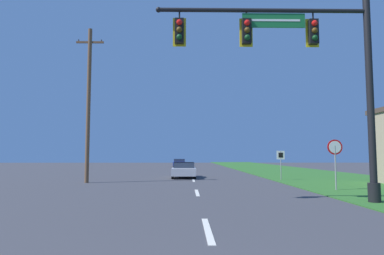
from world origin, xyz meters
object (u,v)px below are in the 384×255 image
(signal_mast, at_px, (312,68))
(car_ahead, at_px, (184,170))
(stop_sign, at_px, (335,153))
(utility_pole_near, at_px, (89,102))
(far_car, at_px, (179,163))
(route_sign_post, at_px, (281,159))

(signal_mast, distance_m, car_ahead, 16.03)
(stop_sign, relative_size, utility_pole_near, 0.25)
(far_car, bearing_deg, car_ahead, -88.01)
(car_ahead, bearing_deg, route_sign_post, -25.47)
(utility_pole_near, bearing_deg, signal_mast, -40.73)
(stop_sign, distance_m, route_sign_post, 6.96)
(stop_sign, bearing_deg, far_car, 103.75)
(signal_mast, xyz_separation_m, car_ahead, (-4.94, 14.58, -4.45))
(car_ahead, xyz_separation_m, stop_sign, (7.64, -10.14, 1.26))
(route_sign_post, bearing_deg, stop_sign, -83.12)
(utility_pole_near, bearing_deg, route_sign_post, 7.69)
(signal_mast, height_order, far_car, signal_mast)
(car_ahead, relative_size, route_sign_post, 2.24)
(signal_mast, xyz_separation_m, route_sign_post, (1.87, 11.34, -3.53))
(signal_mast, height_order, route_sign_post, signal_mast)
(car_ahead, xyz_separation_m, far_car, (-0.85, 24.58, -0.00))
(far_car, bearing_deg, stop_sign, -76.25)
(car_ahead, distance_m, utility_pole_near, 9.20)
(stop_sign, bearing_deg, signal_mast, -121.27)
(far_car, distance_m, stop_sign, 35.77)
(signal_mast, bearing_deg, far_car, 98.42)
(stop_sign, bearing_deg, car_ahead, 127.00)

